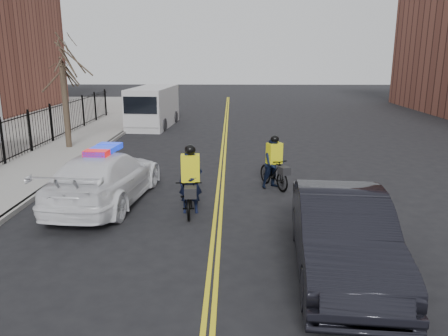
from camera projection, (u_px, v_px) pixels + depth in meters
name	position (u px, v px, depth m)	size (l,w,h in m)	color
ground	(217.00, 229.00, 11.67)	(120.00, 120.00, 0.00)	black
center_line_left	(221.00, 160.00, 19.42)	(0.10, 60.00, 0.01)	yellow
center_line_right	(225.00, 160.00, 19.42)	(0.10, 60.00, 0.01)	yellow
sidewalk	(56.00, 157.00, 19.53)	(3.00, 60.00, 0.15)	#999590
curb	(89.00, 158.00, 19.50)	(0.20, 60.00, 0.15)	#999590
iron_fence	(20.00, 137.00, 19.32)	(0.12, 28.00, 2.00)	black
street_tree	(63.00, 77.00, 20.60)	(3.20, 3.20, 4.80)	#362A20
police_cruiser	(105.00, 177.00, 13.57)	(2.84, 5.81, 1.79)	white
dark_sedan	(342.00, 234.00, 9.13)	(1.84, 5.29, 1.74)	black
cargo_van	(153.00, 108.00, 28.16)	(2.67, 6.18, 2.53)	silver
cyclist_near	(191.00, 189.00, 12.74)	(0.89, 2.13, 2.04)	black
cyclist_far	(274.00, 167.00, 15.12)	(1.27, 1.89, 1.87)	black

